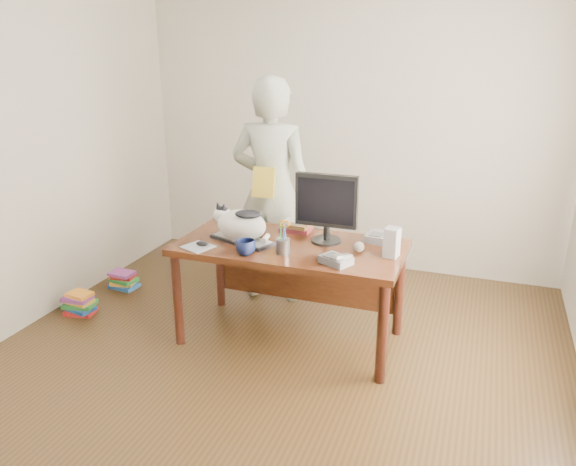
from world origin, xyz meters
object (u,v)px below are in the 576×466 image
Objects in this scene: baseball at (359,247)px; person at (272,191)px; monitor at (326,205)px; book_pile_b at (123,280)px; mouse at (202,244)px; coffee_mug at (246,248)px; cat at (240,223)px; book_stack at (296,226)px; keyboard at (242,240)px; calculator at (378,237)px; desk at (294,260)px; phone at (337,259)px; book_pile_a at (80,303)px; speaker at (392,242)px; pen_cup at (283,244)px.

person reaches higher than baseball.
monitor is 1.94× the size of book_pile_b.
mouse is 0.78× the size of coffee_mug.
book_stack is (0.30, 0.35, -0.10)m from cat.
keyboard is at bearing -174.51° from baseball.
book_stack is 1.09× the size of calculator.
desk is at bearing 120.39° from person.
cat reaches higher than coffee_mug.
cat reaches higher than mouse.
phone is at bearing -15.66° from book_pile_b.
monitor is at bearing -6.94° from book_pile_b.
calculator is (1.14, 0.54, 0.01)m from mouse.
phone is at bearing -63.75° from monitor.
person is 1.61m from book_pile_b.
coffee_mug is 1.70m from book_pile_a.
cat is 1.07m from speaker.
pen_cup is 0.39m from phone.
monitor reaches higher than mouse.
coffee_mug is at bearing 13.52° from mouse.
monitor reaches higher than phone.
calculator is (0.16, 0.53, -0.00)m from phone.
monitor is at bearing 9.00° from book_pile_a.
monitor is at bearing 45.53° from mouse.
monitor is 2.49× the size of speaker.
mouse reaches higher than book_pile_a.
monitor is 0.53m from speaker.
keyboard is 1.60m from book_pile_b.
calculator is 2.47m from book_pile_a.
baseball is 2.35m from book_pile_b.
baseball is (0.09, 0.26, 0.01)m from phone.
speaker reaches higher than baseball.
phone reaches higher than keyboard.
monitor reaches higher than book_stack.
pen_cup is at bearing -154.98° from speaker.
book_pile_a is (-1.98, -0.31, -0.94)m from monitor.
cat is 1.81× the size of book_pile_b.
phone reaches higher than desk.
speaker reaches higher than book_pile_a.
coffee_mug is (0.15, -0.24, -0.08)m from cat.
book_pile_a is (-2.24, -0.22, -0.70)m from baseball.
keyboard is 0.46m from book_stack.
keyboard is 0.76m from person.
desk is 6.83× the size of book_stack.
book_stack is (-0.07, 0.48, -0.03)m from pen_cup.
cat is 2.17× the size of calculator.
mouse is at bearing -130.48° from book_stack.
mouse is 1.31m from speaker.
book_pile_b is (-1.32, -0.32, -0.86)m from person.
keyboard is at bearing -157.49° from desk.
phone is (0.76, -0.18, -0.11)m from cat.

